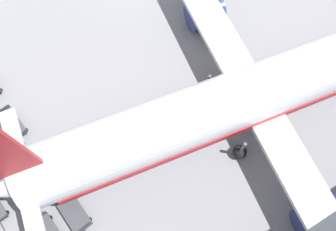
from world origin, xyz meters
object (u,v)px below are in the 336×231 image
Objects in this scene: baggage_dolly_row_mid_b_col_b at (11,124)px; baggage_dolly_row_mid_b_col_d at (74,213)px; airplane at (269,89)px; baggage_dolly_row_mid_a_col_c at (18,187)px; baggage_dolly_row_mid_b_col_c at (42,167)px.

baggage_dolly_row_mid_b_col_d is at bearing 10.08° from baggage_dolly_row_mid_b_col_b.
baggage_dolly_row_mid_a_col_c is at bearing -100.16° from airplane.
baggage_dolly_row_mid_b_col_b and baggage_dolly_row_mid_b_col_c have the same top height.
baggage_dolly_row_mid_a_col_c is 1.00× the size of baggage_dolly_row_mid_b_col_c.
airplane is at bearing 79.84° from baggage_dolly_row_mid_a_col_c.
airplane is 11.68× the size of baggage_dolly_row_mid_b_col_b.
baggage_dolly_row_mid_b_col_c is 1.00× the size of baggage_dolly_row_mid_b_col_d.
baggage_dolly_row_mid_b_col_b is at bearing -115.08° from airplane.
airplane reaches higher than baggage_dolly_row_mid_b_col_d.
baggage_dolly_row_mid_b_col_b is 4.57m from baggage_dolly_row_mid_b_col_c.
baggage_dolly_row_mid_a_col_c and baggage_dolly_row_mid_b_col_b have the same top height.
baggage_dolly_row_mid_b_col_b is at bearing -169.05° from baggage_dolly_row_mid_b_col_c.
airplane reaches higher than baggage_dolly_row_mid_b_col_c.
airplane is 18.04m from baggage_dolly_row_mid_b_col_c.
baggage_dolly_row_mid_b_col_d is at bearing 36.50° from baggage_dolly_row_mid_a_col_c.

